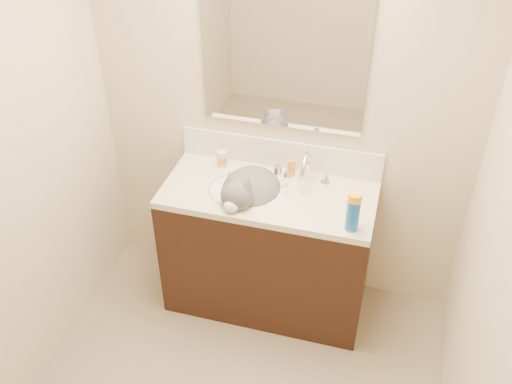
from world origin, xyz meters
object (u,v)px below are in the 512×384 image
Objects in this scene: pill_bottle at (222,159)px; amber_bottle at (292,168)px; spray_can at (353,214)px; vanity_cabinet at (268,251)px; basin at (247,201)px; silver_jar at (278,170)px; cat at (249,193)px; faucet at (306,170)px.

pill_bottle and amber_bottle have the same top height.
vanity_cabinet is at bearing 158.09° from spray_can.
silver_jar is (0.13, 0.21, 0.10)m from basin.
spray_can is at bearing -6.16° from cat.
faucet reaches higher than basin.
pill_bottle reaches higher than basin.
faucet reaches higher than spray_can.
basin is at bearing -149.05° from cat.
amber_bottle is (0.08, 0.01, 0.02)m from silver_jar.
basin is at bearing 164.68° from spray_can.
basin is at bearing -165.96° from vanity_cabinet.
silver_jar is (0.01, 0.18, 0.48)m from vanity_cabinet.
pill_bottle is 0.90m from spray_can.
spray_can is at bearing -38.29° from silver_jar.
faucet is 2.81× the size of pill_bottle.
silver_jar is 0.54× the size of amber_bottle.
basin is 0.06m from cat.
spray_can is at bearing -44.29° from amber_bottle.
cat is 0.30m from amber_bottle.
pill_bottle is at bearing 135.90° from basin.
basin is at bearing -120.98° from silver_jar.
basin is 4.52× the size of pill_bottle.
spray_can is (0.49, -0.20, 0.54)m from vanity_cabinet.
amber_bottle is at bearing 58.59° from cat.
basin is at bearing -150.88° from faucet.
pill_bottle is at bearing 147.91° from cat.
faucet is at bearing -4.16° from pill_bottle.
silver_jar is at bearing 141.71° from spray_can.
pill_bottle is at bearing 175.84° from faucet.
pill_bottle is 0.53× the size of spray_can.
vanity_cabinet is at bearing -92.51° from silver_jar.
basin is at bearing -44.10° from pill_bottle.
basin is 4.55× the size of amber_bottle.
basin is 0.33m from amber_bottle.
silver_jar reaches higher than vanity_cabinet.
amber_bottle is (0.21, 0.23, 0.12)m from basin.
faucet is 0.51m from pill_bottle.
spray_can reaches higher than amber_bottle.
faucet is at bearing -32.34° from amber_bottle.
silver_jar is at bearing 164.98° from faucet.
basin is 0.89× the size of cat.
pill_bottle is 0.34m from silver_jar.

